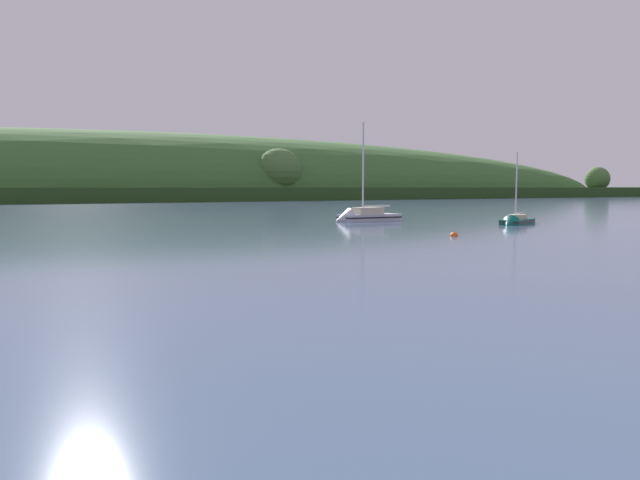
% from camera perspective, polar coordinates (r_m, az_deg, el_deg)
% --- Properties ---
extents(far_shoreline_hill, '(552.27, 112.94, 46.39)m').
position_cam_1_polar(far_shoreline_hill, '(213.54, -14.81, 3.99)').
color(far_shoreline_hill, '#27431B').
rests_on(far_shoreline_hill, ground).
extents(sailboat_near_mooring, '(6.59, 4.86, 8.95)m').
position_cam_1_polar(sailboat_near_mooring, '(67.58, 18.54, 1.58)').
color(sailboat_near_mooring, '#0F564C').
rests_on(sailboat_near_mooring, ground).
extents(sailboat_midwater_white, '(8.51, 3.42, 13.09)m').
position_cam_1_polar(sailboat_midwater_white, '(70.17, 4.12, 2.11)').
color(sailboat_midwater_white, '#ADB2BC').
rests_on(sailboat_midwater_white, ground).
extents(mooring_buoy_midchannel, '(0.69, 0.69, 0.77)m').
position_cam_1_polar(mooring_buoy_midchannel, '(49.95, 12.98, 0.37)').
color(mooring_buoy_midchannel, '#EA5B19').
rests_on(mooring_buoy_midchannel, ground).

